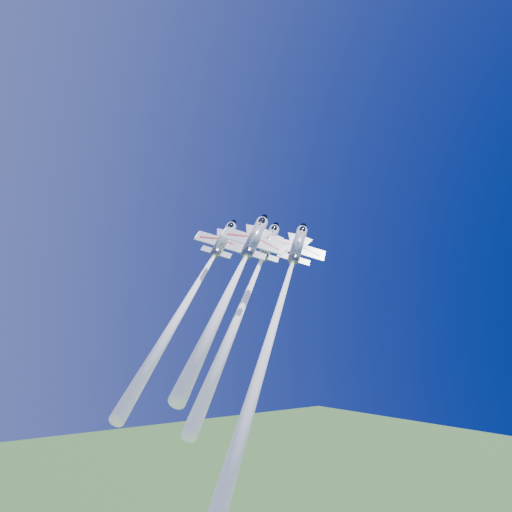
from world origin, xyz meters
TOP-DOWN VIEW (x-y plane):
  - jet_lead at (-7.45, -7.80)m, footprint 30.02×34.91m
  - jet_left at (-15.94, -6.27)m, footprint 27.70×32.19m
  - jet_right at (-10.05, -17.59)m, footprint 35.06×41.82m
  - jet_slot at (-14.25, -14.05)m, footprint 26.14×29.50m

SIDE VIEW (x-z plane):
  - jet_right at x=-10.05m, z-range 47.05..94.16m
  - jet_lead at x=-7.45m, z-range 55.31..94.27m
  - jet_left at x=-15.94m, z-range 57.41..93.33m
  - jet_slot at x=-14.25m, z-range 59.99..92.54m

